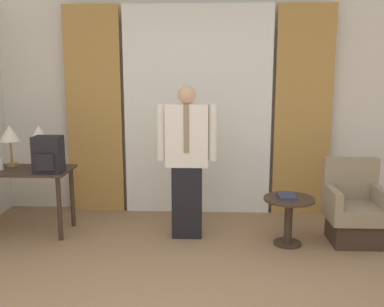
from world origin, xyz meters
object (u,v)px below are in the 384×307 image
(table_lamp_right, at_px, (39,136))
(desk, at_px, (22,179))
(armchair, at_px, (354,212))
(book, at_px, (287,196))
(table_lamp_left, at_px, (10,136))
(person, at_px, (187,157))
(side_table, at_px, (289,213))
(backpack, at_px, (48,155))

(table_lamp_right, bearing_deg, desk, -139.41)
(armchair, height_order, book, armchair)
(table_lamp_left, height_order, person, person)
(desk, xyz_separation_m, armchair, (3.59, -0.13, -0.28))
(table_lamp_right, bearing_deg, table_lamp_left, 180.00)
(armchair, bearing_deg, person, 177.70)
(table_lamp_left, distance_m, book, 3.11)
(desk, height_order, book, desk)
(person, height_order, side_table, person)
(table_lamp_left, bearing_deg, armchair, -4.07)
(person, distance_m, armchair, 1.85)
(desk, bearing_deg, backpack, -21.31)
(backpack, xyz_separation_m, side_table, (2.52, -0.09, -0.58))
(armchair, relative_size, book, 3.66)
(desk, relative_size, side_table, 2.08)
(desk, bearing_deg, book, -4.36)
(backpack, bearing_deg, table_lamp_left, 151.83)
(desk, xyz_separation_m, backpack, (0.37, -0.14, 0.31))
(person, xyz_separation_m, book, (1.04, -0.16, -0.37))
(table_lamp_left, relative_size, armchair, 0.53)
(table_lamp_right, relative_size, side_table, 0.89)
(table_lamp_left, distance_m, person, 2.01)
(armchair, height_order, side_table, armchair)
(desk, height_order, armchair, armchair)
(table_lamp_right, xyz_separation_m, armchair, (3.43, -0.27, -0.75))
(desk, xyz_separation_m, table_lamp_right, (0.17, 0.14, 0.47))
(person, height_order, book, person)
(person, relative_size, armchair, 1.88)
(table_lamp_left, distance_m, table_lamp_right, 0.33)
(armchair, distance_m, book, 0.76)
(table_lamp_right, height_order, backpack, table_lamp_right)
(table_lamp_right, height_order, armchair, table_lamp_right)
(table_lamp_left, bearing_deg, backpack, -28.17)
(table_lamp_left, xyz_separation_m, book, (3.03, -0.36, -0.56))
(desk, bearing_deg, armchair, -1.99)
(backpack, xyz_separation_m, person, (1.46, 0.09, -0.03))
(desk, relative_size, table_lamp_left, 2.32)
(backpack, bearing_deg, armchair, 0.33)
(table_lamp_left, height_order, table_lamp_right, same)
(backpack, height_order, book, backpack)
(side_table, bearing_deg, table_lamp_left, 172.99)
(book, bearing_deg, person, 170.99)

